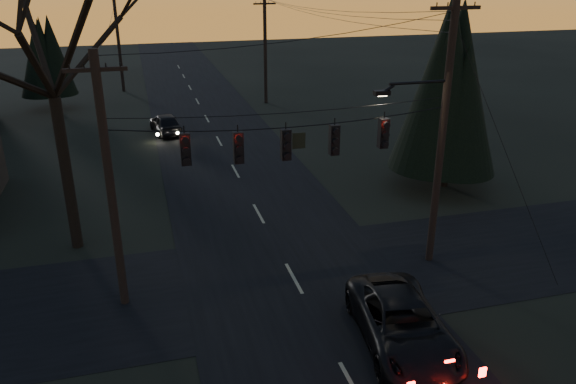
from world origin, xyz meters
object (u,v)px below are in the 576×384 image
object	(u,v)px
utility_pole_far_l	(124,91)
sedan_oncoming_a	(166,124)
utility_pole_far_r	(266,103)
utility_pole_right	(429,259)
suv_near	(402,324)
bare_tree_left	(44,28)
utility_pole_left	(125,303)
evergreen_right	(454,92)

from	to	relation	value
utility_pole_far_l	sedan_oncoming_a	size ratio (longest dim) A/B	1.97
utility_pole_far_r	sedan_oncoming_a	size ratio (longest dim) A/B	2.09
utility_pole_right	suv_near	xyz separation A→B (m)	(-3.42, -4.57, 0.73)
utility_pole_right	utility_pole_far_r	world-z (taller)	utility_pole_right
sedan_oncoming_a	utility_pole_far_r	bearing A→B (deg)	-148.59
utility_pole_right	utility_pole_far_l	bearing A→B (deg)	107.72
utility_pole_far_l	bare_tree_left	world-z (taller)	bare_tree_left
utility_pole_far_r	utility_pole_far_l	xyz separation A→B (m)	(-11.50, 8.00, 0.00)
utility_pole_left	evergreen_right	world-z (taller)	evergreen_right
utility_pole_right	evergreen_right	world-z (taller)	evergreen_right
utility_pole_far_l	utility_pole_right	bearing A→B (deg)	-72.28
utility_pole_right	utility_pole_left	world-z (taller)	utility_pole_right
utility_pole_right	utility_pole_far_l	distance (m)	37.79
utility_pole_right	evergreen_right	bearing A→B (deg)	56.31
utility_pole_left	utility_pole_far_l	world-z (taller)	utility_pole_left
utility_pole_far_r	suv_near	xyz separation A→B (m)	(-3.42, -32.57, 0.73)
utility_pole_far_r	sedan_oncoming_a	distance (m)	11.32
suv_near	sedan_oncoming_a	distance (m)	25.90
utility_pole_far_l	bare_tree_left	bearing A→B (deg)	-93.41
utility_pole_far_l	evergreen_right	distance (m)	33.58
utility_pole_left	evergreen_right	xyz separation A→B (m)	(16.15, 6.97, 4.93)
evergreen_right	suv_near	world-z (taller)	evergreen_right
utility_pole_far_l	suv_near	size ratio (longest dim) A/B	1.53
evergreen_right	suv_near	distance (m)	14.70
evergreen_right	suv_near	size ratio (longest dim) A/B	1.65
utility_pole_right	suv_near	size ratio (longest dim) A/B	1.91
bare_tree_left	utility_pole_right	bearing A→B (deg)	-19.85
bare_tree_left	suv_near	world-z (taller)	bare_tree_left
evergreen_right	utility_pole_right	bearing A→B (deg)	-123.69
utility_pole_far_l	sedan_oncoming_a	bearing A→B (deg)	-79.57
utility_pole_left	evergreen_right	bearing A→B (deg)	23.36
suv_near	sedan_oncoming_a	size ratio (longest dim) A/B	1.29
evergreen_right	utility_pole_far_r	bearing A→B (deg)	102.47
utility_pole_far_r	evergreen_right	world-z (taller)	evergreen_right
utility_pole_left	utility_pole_right	bearing A→B (deg)	0.00
utility_pole_left	sedan_oncoming_a	xyz separation A→B (m)	(2.80, 20.79, 0.69)
utility_pole_far_r	utility_pole_right	bearing A→B (deg)	-90.00
utility_pole_right	utility_pole_left	size ratio (longest dim) A/B	1.18
utility_pole_right	sedan_oncoming_a	size ratio (longest dim) A/B	2.46
utility_pole_far_r	bare_tree_left	bearing A→B (deg)	-119.95
sedan_oncoming_a	suv_near	bearing A→B (deg)	93.53
utility_pole_right	bare_tree_left	bearing A→B (deg)	160.15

